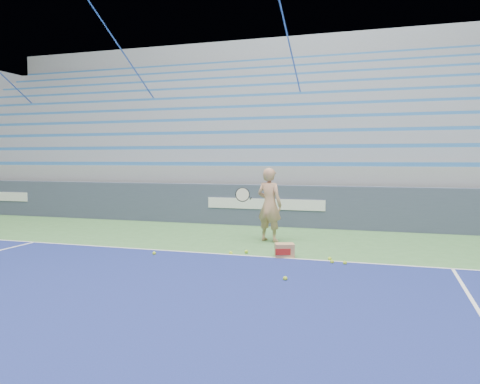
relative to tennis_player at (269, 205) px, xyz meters
name	(u,v)px	position (x,y,z in m)	size (l,w,h in m)	color
sponsor_barrier	(266,205)	(-0.64, 2.33, -0.25)	(30.00, 0.32, 1.10)	#3B435B
bleachers	(303,144)	(-0.65, 8.05, 1.55)	(31.00, 9.15, 7.30)	gray
tennis_player	(269,205)	(0.00, 0.00, 0.00)	(0.94, 0.89, 1.60)	tan
ball_box	(284,251)	(0.67, -1.56, -0.68)	(0.41, 0.36, 0.26)	#AC7E53
tennis_ball_0	(231,253)	(-0.34, -1.62, -0.77)	(0.07, 0.07, 0.07)	#B7DE2D
tennis_ball_1	(332,262)	(1.55, -1.82, -0.77)	(0.07, 0.07, 0.07)	#B7DE2D
tennis_ball_2	(285,279)	(1.02, -3.17, -0.77)	(0.07, 0.07, 0.07)	#B7DE2D
tennis_ball_3	(330,259)	(1.49, -1.59, -0.77)	(0.07, 0.07, 0.07)	#B7DE2D
tennis_ball_4	(154,253)	(-1.70, -2.07, -0.77)	(0.07, 0.07, 0.07)	#B7DE2D
tennis_ball_5	(345,263)	(1.77, -1.84, -0.77)	(0.07, 0.07, 0.07)	#B7DE2D
tennis_ball_6	(246,252)	(-0.10, -1.41, -0.77)	(0.07, 0.07, 0.07)	#B7DE2D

